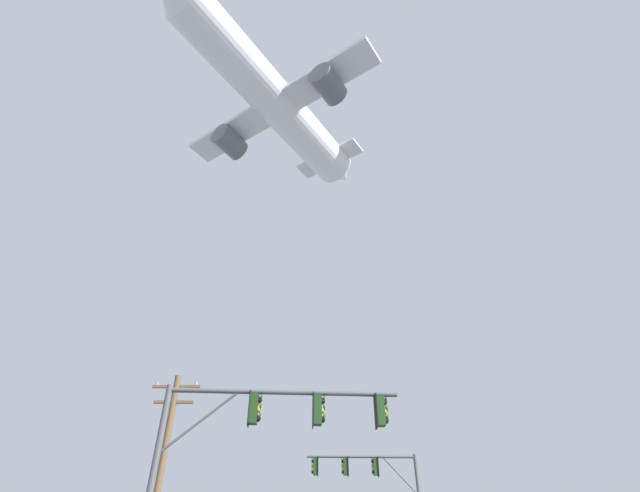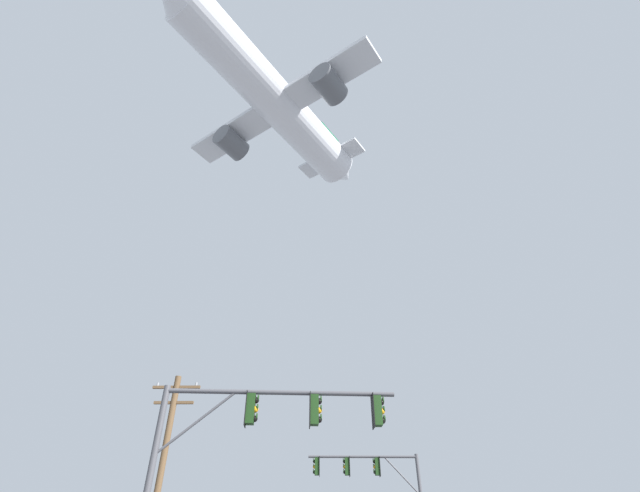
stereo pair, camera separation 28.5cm
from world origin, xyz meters
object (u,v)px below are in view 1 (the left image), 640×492
signal_pole_near (261,428)px  airplane (272,99)px  signal_pole_far (373,480)px  utility_pole (161,466)px

signal_pole_near → airplane: (-3.29, 15.51, 36.50)m
signal_pole_near → signal_pole_far: signal_pole_far is taller
signal_pole_near → utility_pole: size_ratio=0.90×
utility_pole → airplane: bearing=80.4°
signal_pole_far → airplane: 37.16m
utility_pole → airplane: 37.81m
signal_pole_near → utility_pole: bearing=127.7°
signal_pole_near → signal_pole_far: (4.84, 14.11, 0.27)m
signal_pole_far → utility_pole: size_ratio=0.79×
airplane → signal_pole_near: bearing=-78.0°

